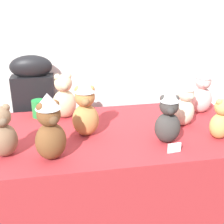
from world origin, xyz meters
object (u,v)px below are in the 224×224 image
object	(u,v)px
teddy_bear_charcoal	(168,117)
teddy_bear_mocha	(3,133)
teddy_bear_sand	(64,97)
teddy_bear_chestnut	(50,128)
teddy_bear_blush	(202,91)
party_cup_green	(38,108)
display_table	(112,184)
teddy_bear_cream	(185,103)
teddy_bear_honey	(221,120)
teddy_bear_caramel	(85,108)
instrument_case	(37,128)

from	to	relation	value
teddy_bear_charcoal	teddy_bear_mocha	distance (m)	0.82
teddy_bear_sand	teddy_bear_chestnut	bearing A→B (deg)	-108.44
teddy_bear_chestnut	teddy_bear_blush	distance (m)	1.04
teddy_bear_sand	teddy_bear_blush	bearing A→B (deg)	-13.69
teddy_bear_mocha	party_cup_green	size ratio (longest dim) A/B	2.40
display_table	teddy_bear_cream	size ratio (longest dim) A/B	5.41
teddy_bear_honey	teddy_bear_caramel	bearing A→B (deg)	157.51
teddy_bear_caramel	teddy_bear_blush	size ratio (longest dim) A/B	1.07
teddy_bear_caramel	teddy_bear_sand	bearing A→B (deg)	113.56
instrument_case	teddy_bear_mocha	world-z (taller)	instrument_case
teddy_bear_honey	teddy_bear_mocha	distance (m)	1.12
teddy_bear_caramel	party_cup_green	bearing A→B (deg)	133.48
teddy_bear_charcoal	teddy_bear_cream	world-z (taller)	teddy_bear_charcoal
teddy_bear_cream	teddy_bear_caramel	size ratio (longest dim) A/B	0.88
teddy_bear_chestnut	teddy_bear_caramel	xyz separation A→B (m)	(0.19, 0.22, -0.00)
teddy_bear_mocha	party_cup_green	xyz separation A→B (m)	(0.14, 0.46, -0.07)
teddy_bear_caramel	teddy_bear_mocha	distance (m)	0.44
teddy_bear_blush	instrument_case	bearing A→B (deg)	163.73
display_table	party_cup_green	xyz separation A→B (m)	(-0.42, 0.29, 0.42)
display_table	teddy_bear_mocha	size ratio (longest dim) A/B	5.81
teddy_bear_charcoal	teddy_bear_mocha	size ratio (longest dim) A/B	1.13
teddy_bear_cream	teddy_bear_sand	world-z (taller)	same
teddy_bear_charcoal	teddy_bear_mocha	world-z (taller)	teddy_bear_charcoal
teddy_bear_sand	teddy_bear_mocha	xyz separation A→B (m)	(-0.31, -0.42, -0.01)
display_table	teddy_bear_caramel	bearing A→B (deg)	-174.66
teddy_bear_honey	teddy_bear_blush	size ratio (longest dim) A/B	0.76
instrument_case	teddy_bear_mocha	size ratio (longest dim) A/B	4.07
teddy_bear_caramel	teddy_bear_honey	distance (m)	0.73
instrument_case	teddy_bear_cream	size ratio (longest dim) A/B	3.78
instrument_case	teddy_bear_honey	distance (m)	1.26
teddy_bear_charcoal	teddy_bear_cream	size ratio (longest dim) A/B	1.05
instrument_case	teddy_bear_honey	bearing A→B (deg)	-32.29
display_table	teddy_bear_caramel	xyz separation A→B (m)	(-0.15, -0.01, 0.52)
instrument_case	teddy_bear_charcoal	distance (m)	1.05
teddy_bear_sand	party_cup_green	bearing A→B (deg)	158.33
teddy_bear_caramel	teddy_bear_sand	xyz separation A→B (m)	(-0.10, 0.27, -0.03)
teddy_bear_charcoal	party_cup_green	bearing A→B (deg)	156.06
instrument_case	teddy_bear_blush	xyz separation A→B (m)	(1.07, -0.33, 0.33)
teddy_bear_sand	teddy_bear_honey	world-z (taller)	teddy_bear_sand
teddy_bear_caramel	teddy_bear_blush	world-z (taller)	teddy_bear_caramel
instrument_case	teddy_bear_sand	size ratio (longest dim) A/B	3.77
teddy_bear_chestnut	display_table	bearing A→B (deg)	10.06
teddy_bear_charcoal	teddy_bear_chestnut	xyz separation A→B (m)	(-0.60, -0.06, 0.02)
display_table	teddy_bear_chestnut	bearing A→B (deg)	-145.05
teddy_bear_chestnut	teddy_bear_blush	size ratio (longest dim) A/B	1.10
teddy_bear_blush	teddy_bear_cream	bearing A→B (deg)	-137.29
display_table	teddy_bear_caramel	distance (m)	0.54
teddy_bear_charcoal	teddy_bear_chestnut	size ratio (longest dim) A/B	0.90
teddy_bear_mocha	teddy_bear_honey	bearing A→B (deg)	-22.52
teddy_bear_caramel	teddy_bear_mocha	world-z (taller)	teddy_bear_caramel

